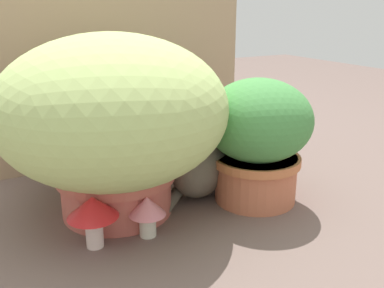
{
  "coord_description": "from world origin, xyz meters",
  "views": [
    {
      "loc": [
        -0.41,
        -0.96,
        0.57
      ],
      "look_at": [
        0.16,
        0.08,
        0.18
      ],
      "focal_mm": 40.58,
      "sensor_mm": 36.0,
      "label": 1
    }
  ],
  "objects_px": {
    "cat": "(201,155)",
    "mushroom_ornament_pink": "(147,210)",
    "grass_planter": "(113,117)",
    "leafy_planter": "(257,136)",
    "mushroom_ornament_red": "(93,211)"
  },
  "relations": [
    {
      "from": "mushroom_ornament_pink",
      "to": "cat",
      "type": "bearing_deg",
      "value": 33.67
    },
    {
      "from": "mushroom_ornament_red",
      "to": "mushroom_ornament_pink",
      "type": "distance_m",
      "value": 0.14
    },
    {
      "from": "grass_planter",
      "to": "mushroom_ornament_red",
      "type": "bearing_deg",
      "value": -126.22
    },
    {
      "from": "mushroom_ornament_pink",
      "to": "leafy_planter",
      "type": "bearing_deg",
      "value": 7.47
    },
    {
      "from": "cat",
      "to": "mushroom_ornament_pink",
      "type": "distance_m",
      "value": 0.31
    },
    {
      "from": "cat",
      "to": "mushroom_ornament_pink",
      "type": "xyz_separation_m",
      "value": [
        -0.25,
        -0.17,
        -0.05
      ]
    },
    {
      "from": "leafy_planter",
      "to": "mushroom_ornament_pink",
      "type": "bearing_deg",
      "value": -172.53
    },
    {
      "from": "leafy_planter",
      "to": "mushroom_ornament_red",
      "type": "bearing_deg",
      "value": -176.1
    },
    {
      "from": "leafy_planter",
      "to": "mushroom_ornament_red",
      "type": "xyz_separation_m",
      "value": [
        -0.5,
        -0.03,
        -0.1
      ]
    },
    {
      "from": "leafy_planter",
      "to": "mushroom_ornament_pink",
      "type": "xyz_separation_m",
      "value": [
        -0.37,
        -0.05,
        -0.13
      ]
    },
    {
      "from": "grass_planter",
      "to": "leafy_planter",
      "type": "xyz_separation_m",
      "value": [
        0.39,
        -0.12,
        -0.08
      ]
    },
    {
      "from": "grass_planter",
      "to": "mushroom_ornament_red",
      "type": "distance_m",
      "value": 0.26
    },
    {
      "from": "grass_planter",
      "to": "leafy_planter",
      "type": "height_order",
      "value": "grass_planter"
    },
    {
      "from": "leafy_planter",
      "to": "mushroom_ornament_pink",
      "type": "relative_size",
      "value": 3.42
    },
    {
      "from": "mushroom_ornament_red",
      "to": "mushroom_ornament_pink",
      "type": "relative_size",
      "value": 1.23
    }
  ]
}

